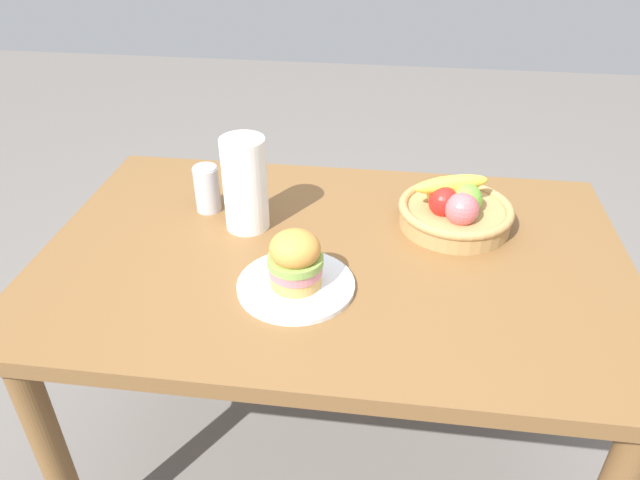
# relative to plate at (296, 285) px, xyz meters

# --- Properties ---
(ground_plane) EXTENTS (8.00, 8.00, 0.00)m
(ground_plane) POSITION_rel_plate_xyz_m (0.07, 0.15, -0.76)
(ground_plane) COLOR slate
(dining_table) EXTENTS (1.40, 0.90, 0.75)m
(dining_table) POSITION_rel_plate_xyz_m (0.07, 0.15, -0.11)
(dining_table) COLOR brown
(dining_table) RESTS_ON ground_plane
(plate) EXTENTS (0.26, 0.26, 0.01)m
(plate) POSITION_rel_plate_xyz_m (0.00, 0.00, 0.00)
(plate) COLOR white
(plate) RESTS_ON dining_table
(sandwich) EXTENTS (0.12, 0.12, 0.13)m
(sandwich) POSITION_rel_plate_xyz_m (0.00, 0.00, 0.07)
(sandwich) COLOR tan
(sandwich) RESTS_ON plate
(soda_can) EXTENTS (0.07, 0.07, 0.13)m
(soda_can) POSITION_rel_plate_xyz_m (-0.29, 0.31, 0.06)
(soda_can) COLOR silver
(soda_can) RESTS_ON dining_table
(fruit_basket) EXTENTS (0.29, 0.29, 0.14)m
(fruit_basket) POSITION_rel_plate_xyz_m (0.36, 0.31, 0.04)
(fruit_basket) COLOR tan
(fruit_basket) RESTS_ON dining_table
(paper_towel_roll) EXTENTS (0.11, 0.11, 0.24)m
(paper_towel_roll) POSITION_rel_plate_xyz_m (-0.16, 0.24, 0.11)
(paper_towel_roll) COLOR white
(paper_towel_roll) RESTS_ON dining_table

